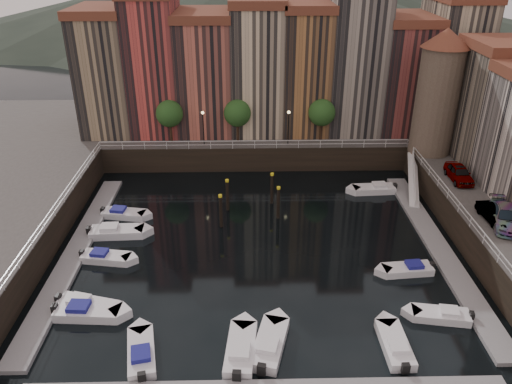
{
  "coord_description": "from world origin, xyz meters",
  "views": [
    {
      "loc": [
        -1.01,
        -38.47,
        24.93
      ],
      "look_at": [
        -0.1,
        4.0,
        3.35
      ],
      "focal_mm": 35.0,
      "sensor_mm": 36.0,
      "label": 1
    }
  ],
  "objects_px": {
    "boat_left_2": "(105,257)",
    "car_b": "(494,215)",
    "boat_left_0": "(87,312)",
    "corner_tower": "(438,91)",
    "gangway": "(413,177)",
    "boat_left_1": "(86,306)",
    "car_c": "(505,217)",
    "car_a": "(459,174)",
    "mooring_pilings": "(250,200)"
  },
  "relations": [
    {
      "from": "corner_tower",
      "to": "car_a",
      "type": "height_order",
      "value": "corner_tower"
    },
    {
      "from": "car_a",
      "to": "boat_left_2",
      "type": "bearing_deg",
      "value": -164.37
    },
    {
      "from": "gangway",
      "to": "car_c",
      "type": "relative_size",
      "value": 1.51
    },
    {
      "from": "corner_tower",
      "to": "car_a",
      "type": "relative_size",
      "value": 3.0
    },
    {
      "from": "mooring_pilings",
      "to": "car_a",
      "type": "relative_size",
      "value": 1.3
    },
    {
      "from": "boat_left_1",
      "to": "car_a",
      "type": "distance_m",
      "value": 37.15
    },
    {
      "from": "boat_left_1",
      "to": "car_b",
      "type": "bearing_deg",
      "value": 28.15
    },
    {
      "from": "corner_tower",
      "to": "gangway",
      "type": "height_order",
      "value": "corner_tower"
    },
    {
      "from": "corner_tower",
      "to": "car_a",
      "type": "bearing_deg",
      "value": -86.64
    },
    {
      "from": "corner_tower",
      "to": "boat_left_2",
      "type": "xyz_separation_m",
      "value": [
        -33.32,
        -16.79,
        -9.85
      ]
    },
    {
      "from": "boat_left_1",
      "to": "car_a",
      "type": "xyz_separation_m",
      "value": [
        33.6,
        15.49,
        3.4
      ]
    },
    {
      "from": "boat_left_1",
      "to": "car_c",
      "type": "bearing_deg",
      "value": 26.91
    },
    {
      "from": "boat_left_0",
      "to": "car_c",
      "type": "xyz_separation_m",
      "value": [
        33.92,
        7.34,
        3.41
      ]
    },
    {
      "from": "boat_left_0",
      "to": "car_a",
      "type": "height_order",
      "value": "car_a"
    },
    {
      "from": "boat_left_2",
      "to": "car_b",
      "type": "relative_size",
      "value": 1.12
    },
    {
      "from": "gangway",
      "to": "boat_left_2",
      "type": "bearing_deg",
      "value": -158.0
    },
    {
      "from": "car_a",
      "to": "car_b",
      "type": "height_order",
      "value": "car_a"
    },
    {
      "from": "gangway",
      "to": "boat_left_0",
      "type": "distance_m",
      "value": 35.78
    },
    {
      "from": "corner_tower",
      "to": "boat_left_2",
      "type": "distance_m",
      "value": 38.59
    },
    {
      "from": "boat_left_0",
      "to": "boat_left_2",
      "type": "height_order",
      "value": "boat_left_0"
    },
    {
      "from": "car_c",
      "to": "boat_left_1",
      "type": "bearing_deg",
      "value": -155.11
    },
    {
      "from": "mooring_pilings",
      "to": "boat_left_1",
      "type": "bearing_deg",
      "value": -130.86
    },
    {
      "from": "boat_left_1",
      "to": "car_a",
      "type": "height_order",
      "value": "car_a"
    },
    {
      "from": "mooring_pilings",
      "to": "gangway",
      "type": "bearing_deg",
      "value": 13.75
    },
    {
      "from": "corner_tower",
      "to": "mooring_pilings",
      "type": "height_order",
      "value": "corner_tower"
    },
    {
      "from": "corner_tower",
      "to": "car_b",
      "type": "bearing_deg",
      "value": -88.78
    },
    {
      "from": "corner_tower",
      "to": "boat_left_1",
      "type": "height_order",
      "value": "corner_tower"
    },
    {
      "from": "gangway",
      "to": "boat_left_2",
      "type": "distance_m",
      "value": 32.84
    },
    {
      "from": "mooring_pilings",
      "to": "boat_left_0",
      "type": "relative_size",
      "value": 1.16
    },
    {
      "from": "car_b",
      "to": "car_c",
      "type": "height_order",
      "value": "car_c"
    },
    {
      "from": "mooring_pilings",
      "to": "car_c",
      "type": "relative_size",
      "value": 1.08
    },
    {
      "from": "gangway",
      "to": "car_b",
      "type": "xyz_separation_m",
      "value": [
        3.24,
        -11.47,
        1.76
      ]
    },
    {
      "from": "mooring_pilings",
      "to": "boat_left_0",
      "type": "xyz_separation_m",
      "value": [
        -12.23,
        -15.09,
        -1.26
      ]
    },
    {
      "from": "corner_tower",
      "to": "car_c",
      "type": "relative_size",
      "value": 2.51
    },
    {
      "from": "car_a",
      "to": "car_c",
      "type": "bearing_deg",
      "value": -85.66
    },
    {
      "from": "car_a",
      "to": "car_c",
      "type": "xyz_separation_m",
      "value": [
        0.56,
        -8.82,
        0.02
      ]
    },
    {
      "from": "gangway",
      "to": "mooring_pilings",
      "type": "relative_size",
      "value": 1.39
    },
    {
      "from": "gangway",
      "to": "car_b",
      "type": "height_order",
      "value": "car_b"
    },
    {
      "from": "boat_left_0",
      "to": "car_b",
      "type": "relative_size",
      "value": 1.26
    },
    {
      "from": "mooring_pilings",
      "to": "corner_tower",
      "type": "bearing_deg",
      "value": 23.18
    },
    {
      "from": "car_b",
      "to": "boat_left_2",
      "type": "bearing_deg",
      "value": 177.34
    },
    {
      "from": "mooring_pilings",
      "to": "boat_left_1",
      "type": "height_order",
      "value": "mooring_pilings"
    },
    {
      "from": "boat_left_0",
      "to": "boat_left_1",
      "type": "xyz_separation_m",
      "value": [
        -0.24,
        0.67,
        -0.01
      ]
    },
    {
      "from": "car_b",
      "to": "boat_left_0",
      "type": "bearing_deg",
      "value": -170.57
    },
    {
      "from": "car_a",
      "to": "car_c",
      "type": "height_order",
      "value": "car_c"
    },
    {
      "from": "boat_left_1",
      "to": "car_b",
      "type": "xyz_separation_m",
      "value": [
        33.48,
        7.29,
        3.29
      ]
    },
    {
      "from": "mooring_pilings",
      "to": "boat_left_1",
      "type": "distance_m",
      "value": 19.1
    },
    {
      "from": "boat_left_0",
      "to": "boat_left_1",
      "type": "relative_size",
      "value": 1.01
    },
    {
      "from": "gangway",
      "to": "boat_left_0",
      "type": "xyz_separation_m",
      "value": [
        -30.0,
        -19.44,
        -1.52
      ]
    },
    {
      "from": "car_a",
      "to": "corner_tower",
      "type": "bearing_deg",
      "value": 94.05
    }
  ]
}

